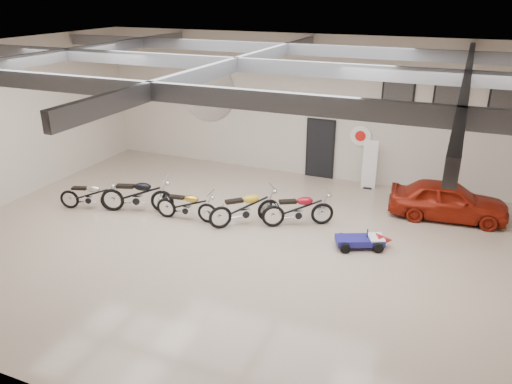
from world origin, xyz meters
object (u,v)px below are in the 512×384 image
at_px(banner_stand, 370,164).
at_px(motorcycle_silver, 89,195).
at_px(motorcycle_gold, 186,205).
at_px(motorcycle_red, 298,209).
at_px(go_kart, 365,238).
at_px(motorcycle_black, 137,194).
at_px(motorcycle_yellow, 245,207).
at_px(vintage_car, 448,200).

distance_m(banner_stand, motorcycle_silver, 9.20).
bearing_deg(motorcycle_gold, motorcycle_red, 9.67).
xyz_separation_m(banner_stand, go_kart, (0.75, -4.30, -0.61)).
height_order(motorcycle_silver, go_kart, motorcycle_silver).
height_order(motorcycle_black, motorcycle_red, motorcycle_black).
distance_m(motorcycle_silver, motorcycle_black, 1.54).
relative_size(motorcycle_yellow, motorcycle_red, 1.03).
height_order(banner_stand, motorcycle_yellow, banner_stand).
distance_m(motorcycle_silver, vintage_car, 10.88).
distance_m(motorcycle_silver, motorcycle_gold, 3.21).
xyz_separation_m(motorcycle_silver, motorcycle_gold, (3.18, 0.48, 0.01)).
bearing_deg(motorcycle_gold, vintage_car, 17.21).
relative_size(banner_stand, motorcycle_red, 0.86).
relative_size(motorcycle_black, motorcycle_gold, 1.18).
height_order(motorcycle_gold, motorcycle_red, motorcycle_red).
bearing_deg(motorcycle_red, motorcycle_yellow, 170.83).
bearing_deg(vintage_car, motorcycle_silver, 103.55).
relative_size(banner_stand, motorcycle_silver, 0.96).
bearing_deg(banner_stand, motorcycle_red, -114.56).
bearing_deg(go_kart, motorcycle_silver, 161.50).
bearing_deg(banner_stand, vintage_car, -34.88).
height_order(motorcycle_red, vintage_car, vintage_car).
bearing_deg(go_kart, banner_stand, 75.80).
relative_size(banner_stand, motorcycle_black, 0.80).
bearing_deg(banner_stand, motorcycle_black, -147.86).
bearing_deg(motorcycle_yellow, go_kart, -43.47).
xyz_separation_m(motorcycle_red, go_kart, (2.05, -0.59, -0.26)).
bearing_deg(motorcycle_silver, motorcycle_gold, -8.25).
bearing_deg(banner_stand, motorcycle_gold, -139.03).
bearing_deg(motorcycle_yellow, motorcycle_black, 144.62).
bearing_deg(motorcycle_red, motorcycle_gold, 166.58).
bearing_deg(motorcycle_black, vintage_car, 1.39).
height_order(banner_stand, motorcycle_black, banner_stand).
height_order(motorcycle_black, motorcycle_gold, motorcycle_black).
bearing_deg(motorcycle_silver, vintage_car, 2.52).
xyz_separation_m(motorcycle_red, vintage_car, (3.94, 2.21, 0.04)).
bearing_deg(motorcycle_silver, go_kart, -11.32).
bearing_deg(go_kart, motorcycle_black, 159.15).
bearing_deg(go_kart, vintage_car, 32.02).
xyz_separation_m(motorcycle_silver, go_kart, (8.38, 0.82, -0.20)).
bearing_deg(motorcycle_black, banner_stand, 18.74).
xyz_separation_m(banner_stand, motorcycle_black, (-6.15, -4.69, -0.31)).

